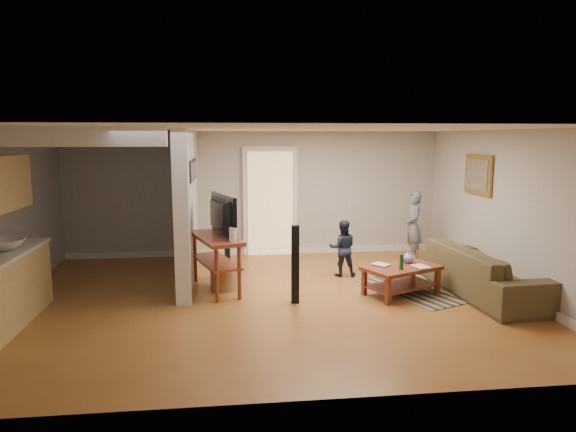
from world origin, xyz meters
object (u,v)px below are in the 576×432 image
object	(u,v)px
sofa	(482,294)
child	(412,261)
speaker_right	(227,244)
coffee_table	(402,272)
toddler	(342,276)
tv_console	(217,241)
toy_basket	(226,277)
speaker_left	(295,264)

from	to	relation	value
sofa	child	world-z (taller)	child
speaker_right	coffee_table	bearing A→B (deg)	-46.07
toddler	speaker_right	bearing A→B (deg)	-14.35
tv_console	toddler	size ratio (longest dim) A/B	1.51
toy_basket	toddler	bearing A→B (deg)	14.88
coffee_table	child	bearing A→B (deg)	65.64
sofa	tv_console	xyz separation A→B (m)	(-4.03, 0.69, 0.79)
toddler	toy_basket	bearing A→B (deg)	21.00
tv_console	toy_basket	size ratio (longest dim) A/B	3.00
tv_console	toddler	distance (m)	2.36
speaker_right	toy_basket	xyz separation A→B (m)	(-0.02, -1.27, -0.28)
coffee_table	speaker_right	world-z (taller)	speaker_right
toy_basket	toddler	xyz separation A→B (m)	(2.00, 0.53, -0.18)
toy_basket	child	size ratio (longest dim) A/B	0.36
sofa	speaker_left	size ratio (longest dim) A/B	2.17
coffee_table	tv_console	size ratio (longest dim) A/B	0.89
coffee_table	tv_console	distance (m)	2.89
speaker_right	child	distance (m)	3.61
coffee_table	tv_console	world-z (taller)	tv_console
speaker_left	speaker_right	world-z (taller)	speaker_left
coffee_table	speaker_right	distance (m)	3.25
sofa	coffee_table	size ratio (longest dim) A/B	1.89
coffee_table	speaker_left	distance (m)	1.69
speaker_left	toddler	world-z (taller)	speaker_left
sofa	tv_console	bearing A→B (deg)	76.41
speaker_left	tv_console	bearing A→B (deg)	151.32
speaker_right	toddler	xyz separation A→B (m)	(1.98, -0.74, -0.46)
toy_basket	coffee_table	bearing A→B (deg)	-13.01
coffee_table	tv_console	bearing A→B (deg)	169.12
child	sofa	bearing A→B (deg)	14.46
speaker_left	coffee_table	bearing A→B (deg)	11.91
child	speaker_left	bearing A→B (deg)	-42.14
child	speaker_right	bearing A→B (deg)	-80.52
toy_basket	tv_console	bearing A→B (deg)	-149.50
speaker_right	toddler	distance (m)	2.17
coffee_table	toddler	bearing A→B (deg)	120.01
child	toy_basket	bearing A→B (deg)	-61.41
sofa	toddler	world-z (taller)	toddler
toddler	sofa	bearing A→B (deg)	151.74
coffee_table	child	xyz separation A→B (m)	(0.93, 2.06, -0.35)
sofa	speaker_right	world-z (taller)	speaker_right
sofa	speaker_left	bearing A→B (deg)	87.28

